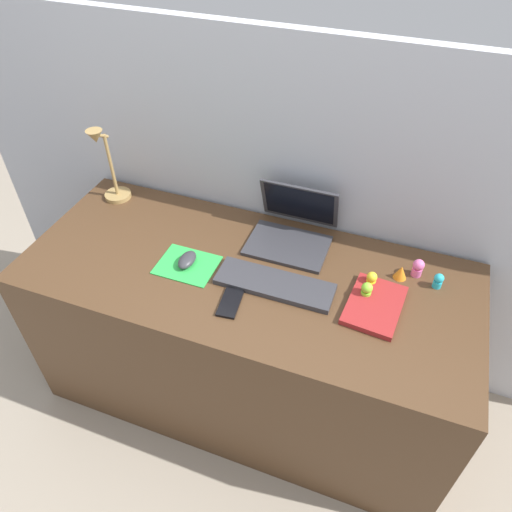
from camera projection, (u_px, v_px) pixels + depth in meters
name	position (u px, v px, depth m)	size (l,w,h in m)	color
ground_plane	(248.00, 387.00, 2.20)	(6.00, 6.00, 0.00)	gray
back_wall	(279.00, 213.00, 1.97)	(2.84, 0.05, 1.46)	#B2B7C1
desk	(247.00, 337.00, 1.95)	(1.64, 0.69, 0.74)	#4C331E
laptop	(293.00, 227.00, 1.81)	(0.30, 0.28, 0.21)	#333338
keyboard	(275.00, 284.00, 1.64)	(0.41, 0.13, 0.02)	#333338
mousepad	(187.00, 265.00, 1.72)	(0.21, 0.17, 0.00)	green
mouse	(187.00, 260.00, 1.72)	(0.06, 0.10, 0.03)	#333338
cell_phone	(230.00, 303.00, 1.58)	(0.06, 0.13, 0.01)	black
desk_lamp	(108.00, 167.00, 1.92)	(0.11, 0.14, 0.34)	#A5844C
notebook_pad	(375.00, 305.00, 1.57)	(0.17, 0.24, 0.02)	maroon
toy_figurine_yellow	(371.00, 279.00, 1.63)	(0.04, 0.04, 0.06)	yellow
toy_figurine_pink	(418.00, 267.00, 1.67)	(0.04, 0.04, 0.07)	pink
toy_figurine_lime	(366.00, 290.00, 1.59)	(0.04, 0.04, 0.07)	#8CDB33
toy_figurine_orange	(401.00, 272.00, 1.66)	(0.05, 0.05, 0.05)	orange
toy_figurine_cyan	(438.00, 280.00, 1.63)	(0.03, 0.03, 0.06)	#28B7CC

